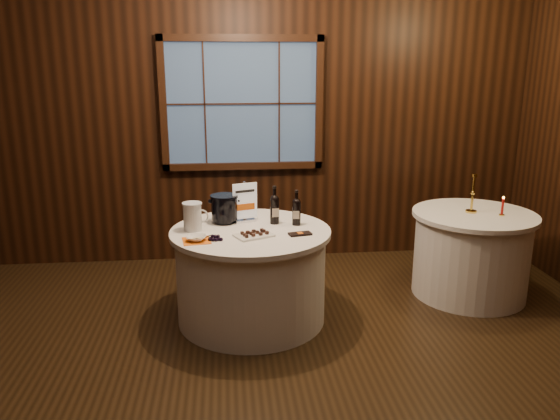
{
  "coord_description": "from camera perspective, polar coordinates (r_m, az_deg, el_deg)",
  "views": [
    {
      "loc": [
        -0.19,
        -3.14,
        2.06
      ],
      "look_at": [
        0.23,
        0.9,
        0.95
      ],
      "focal_mm": 35.0,
      "sensor_mm": 36.0,
      "label": 1
    }
  ],
  "objects": [
    {
      "name": "port_bottle_left",
      "position": [
        4.46,
        -0.57,
        0.28
      ],
      "size": [
        0.08,
        0.08,
        0.32
      ],
      "rotation": [
        0.0,
        0.0,
        0.13
      ],
      "color": "black",
      "rests_on": "main_table"
    },
    {
      "name": "sign_stand",
      "position": [
        4.53,
        -3.72,
        0.2
      ],
      "size": [
        0.2,
        0.15,
        0.34
      ],
      "rotation": [
        0.0,
        0.0,
        0.31
      ],
      "color": "silver",
      "rests_on": "main_table"
    },
    {
      "name": "ice_bucket",
      "position": [
        4.52,
        -5.83,
        0.2
      ],
      "size": [
        0.23,
        0.23,
        0.23
      ],
      "color": "black",
      "rests_on": "main_table"
    },
    {
      "name": "ground",
      "position": [
        3.76,
        -2.14,
        -17.96
      ],
      "size": [
        6.0,
        6.0,
        0.0
      ],
      "primitive_type": "plane",
      "color": "black",
      "rests_on": "ground"
    },
    {
      "name": "back_wall",
      "position": [
        5.65,
        -3.97,
        9.97
      ],
      "size": [
        6.0,
        0.1,
        3.0
      ],
      "color": "black",
      "rests_on": "ground"
    },
    {
      "name": "orange_napkin",
      "position": [
        4.11,
        -8.72,
        -3.18
      ],
      "size": [
        0.23,
        0.23,
        0.0
      ],
      "primitive_type": "cube",
      "rotation": [
        0.0,
        0.0,
        0.15
      ],
      "color": "orange",
      "rests_on": "main_table"
    },
    {
      "name": "port_bottle_right",
      "position": [
        4.43,
        1.73,
        0.01
      ],
      "size": [
        0.07,
        0.08,
        0.29
      ],
      "rotation": [
        0.0,
        0.0,
        -0.2
      ],
      "color": "black",
      "rests_on": "main_table"
    },
    {
      "name": "chocolate_plate",
      "position": [
        4.17,
        -2.75,
        -2.57
      ],
      "size": [
        0.33,
        0.28,
        0.04
      ],
      "rotation": [
        0.0,
        0.0,
        0.43
      ],
      "color": "white",
      "rests_on": "main_table"
    },
    {
      "name": "side_table",
      "position": [
        5.23,
        19.32,
        -4.31
      ],
      "size": [
        1.08,
        1.08,
        0.77
      ],
      "color": "silver",
      "rests_on": "ground"
    },
    {
      "name": "red_candle",
      "position": [
        5.09,
        22.22,
        0.2
      ],
      "size": [
        0.05,
        0.05,
        0.17
      ],
      "color": "gold",
      "rests_on": "side_table"
    },
    {
      "name": "main_table",
      "position": [
        4.47,
        -3.03,
        -6.74
      ],
      "size": [
        1.28,
        1.28,
        0.77
      ],
      "color": "silver",
      "rests_on": "ground"
    },
    {
      "name": "grape_bunch",
      "position": [
        4.11,
        -6.77,
        -2.86
      ],
      "size": [
        0.18,
        0.1,
        0.04
      ],
      "rotation": [
        0.0,
        0.0,
        -0.31
      ],
      "color": "black",
      "rests_on": "main_table"
    },
    {
      "name": "chocolate_box",
      "position": [
        4.21,
        2.11,
        -2.51
      ],
      "size": [
        0.19,
        0.12,
        0.01
      ],
      "primitive_type": "cube",
      "rotation": [
        0.0,
        0.0,
        0.21
      ],
      "color": "black",
      "rests_on": "main_table"
    },
    {
      "name": "brass_candlestick",
      "position": [
        5.09,
        19.45,
        1.13
      ],
      "size": [
        0.1,
        0.1,
        0.35
      ],
      "color": "gold",
      "rests_on": "side_table"
    },
    {
      "name": "glass_pitcher",
      "position": [
        4.35,
        -9.11,
        -0.66
      ],
      "size": [
        0.21,
        0.16,
        0.22
      ],
      "rotation": [
        0.0,
        0.0,
        -0.14
      ],
      "color": "silver",
      "rests_on": "main_table"
    },
    {
      "name": "cracker_bowl",
      "position": [
        4.11,
        -8.73,
        -2.92
      ],
      "size": [
        0.16,
        0.16,
        0.04
      ],
      "primitive_type": "imported",
      "rotation": [
        0.0,
        0.0,
        -0.12
      ],
      "color": "white",
      "rests_on": "orange_napkin"
    }
  ]
}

